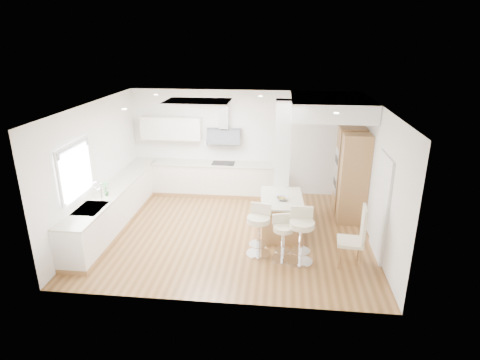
# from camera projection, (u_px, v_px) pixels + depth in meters

# --- Properties ---
(ground) EXTENTS (6.00, 6.00, 0.00)m
(ground) POSITION_uv_depth(u_px,v_px,m) (232.00, 232.00, 8.90)
(ground) COLOR olive
(ground) RESTS_ON ground
(ceiling) EXTENTS (6.00, 5.00, 0.02)m
(ceiling) POSITION_uv_depth(u_px,v_px,m) (232.00, 232.00, 8.90)
(ceiling) COLOR white
(ceiling) RESTS_ON ground
(wall_back) EXTENTS (6.00, 0.04, 2.80)m
(wall_back) POSITION_uv_depth(u_px,v_px,m) (243.00, 143.00, 10.77)
(wall_back) COLOR white
(wall_back) RESTS_ON ground
(wall_left) EXTENTS (0.04, 5.00, 2.80)m
(wall_left) POSITION_uv_depth(u_px,v_px,m) (95.00, 168.00, 8.73)
(wall_left) COLOR white
(wall_left) RESTS_ON ground
(wall_right) EXTENTS (0.04, 5.00, 2.80)m
(wall_right) POSITION_uv_depth(u_px,v_px,m) (378.00, 178.00, 8.13)
(wall_right) COLOR white
(wall_right) RESTS_ON ground
(skylight) EXTENTS (4.10, 2.10, 0.06)m
(skylight) POSITION_uv_depth(u_px,v_px,m) (198.00, 102.00, 8.60)
(skylight) COLOR white
(skylight) RESTS_ON ground
(window_left) EXTENTS (0.06, 1.28, 1.07)m
(window_left) POSITION_uv_depth(u_px,v_px,m) (75.00, 168.00, 7.78)
(window_left) COLOR white
(window_left) RESTS_ON ground
(doorway_right) EXTENTS (0.05, 1.00, 2.10)m
(doorway_right) POSITION_uv_depth(u_px,v_px,m) (381.00, 207.00, 7.71)
(doorway_right) COLOR #473F37
(doorway_right) RESTS_ON ground
(counter_left) EXTENTS (0.63, 4.50, 1.35)m
(counter_left) POSITION_uv_depth(u_px,v_px,m) (117.00, 204.00, 9.23)
(counter_left) COLOR #A97B48
(counter_left) RESTS_ON ground
(counter_back) EXTENTS (3.62, 0.63, 2.50)m
(counter_back) POSITION_uv_depth(u_px,v_px,m) (208.00, 170.00, 10.84)
(counter_back) COLOR #A97B48
(counter_back) RESTS_ON ground
(pillar) EXTENTS (0.35, 0.35, 2.80)m
(pillar) POSITION_uv_depth(u_px,v_px,m) (282.00, 161.00, 9.21)
(pillar) COLOR white
(pillar) RESTS_ON ground
(soffit) EXTENTS (1.78, 2.20, 0.40)m
(soffit) POSITION_uv_depth(u_px,v_px,m) (330.00, 106.00, 9.12)
(soffit) COLOR white
(soffit) RESTS_ON ground
(oven_column) EXTENTS (0.63, 1.21, 2.10)m
(oven_column) POSITION_uv_depth(u_px,v_px,m) (351.00, 174.00, 9.43)
(oven_column) COLOR #A97B48
(oven_column) RESTS_ON ground
(peninsula) EXTENTS (0.96, 1.40, 0.89)m
(peninsula) POSITION_uv_depth(u_px,v_px,m) (281.00, 215.00, 8.78)
(peninsula) COLOR #A97B48
(peninsula) RESTS_ON ground
(bar_stool_a) EXTENTS (0.56, 0.56, 1.04)m
(bar_stool_a) POSITION_uv_depth(u_px,v_px,m) (259.00, 228.00, 7.81)
(bar_stool_a) COLOR silver
(bar_stool_a) RESTS_ON ground
(bar_stool_b) EXTENTS (0.51, 0.51, 0.91)m
(bar_stool_b) POSITION_uv_depth(u_px,v_px,m) (283.00, 235.00, 7.67)
(bar_stool_b) COLOR silver
(bar_stool_b) RESTS_ON ground
(bar_stool_c) EXTENTS (0.51, 0.51, 1.09)m
(bar_stool_c) POSITION_uv_depth(u_px,v_px,m) (301.00, 233.00, 7.54)
(bar_stool_c) COLOR silver
(bar_stool_c) RESTS_ON ground
(dining_chair) EXTENTS (0.51, 0.51, 1.21)m
(dining_chair) POSITION_uv_depth(u_px,v_px,m) (357.00, 235.00, 7.40)
(dining_chair) COLOR beige
(dining_chair) RESTS_ON ground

